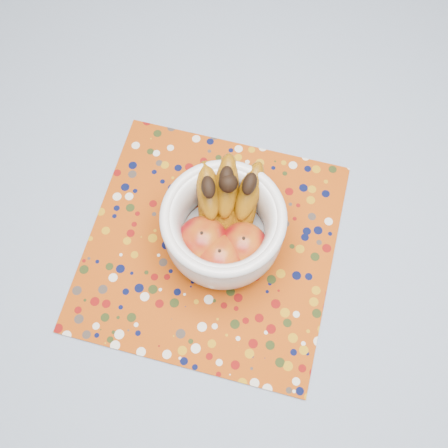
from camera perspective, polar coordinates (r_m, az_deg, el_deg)
name	(u,v)px	position (r m, az deg, el deg)	size (l,w,h in m)	color
table	(270,218)	(1.02, 5.00, 0.66)	(1.20, 1.20, 0.75)	brown
tablecloth	(273,201)	(0.95, 5.40, 2.55)	(1.32, 1.32, 0.01)	slate
placemat	(211,246)	(0.91, -1.45, -2.36)	(0.42, 0.42, 0.00)	#9B3A08
fruit_bowl	(224,222)	(0.84, -0.01, 0.18)	(0.20, 0.21, 0.16)	silver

